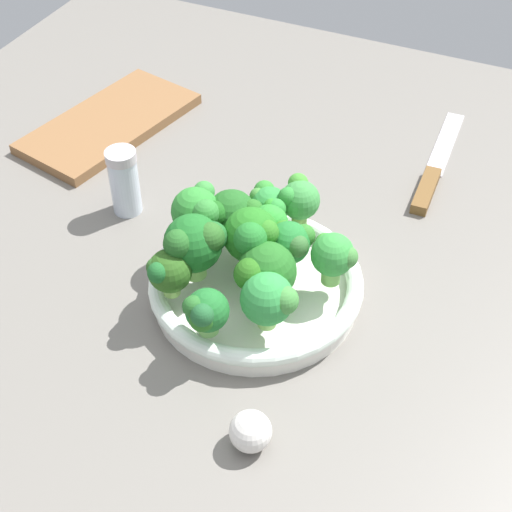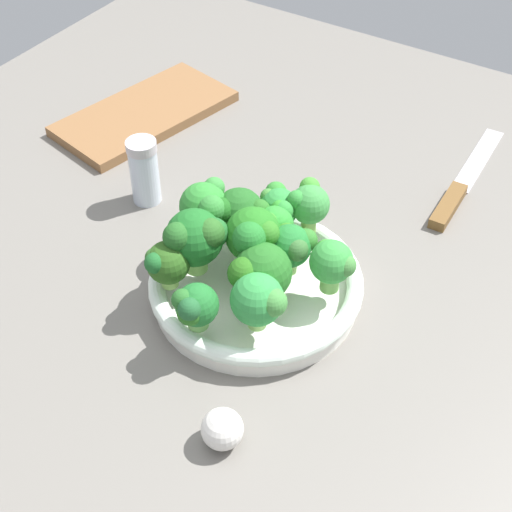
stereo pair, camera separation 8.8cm
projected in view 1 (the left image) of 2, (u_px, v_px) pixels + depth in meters
ground_plane at (249, 284)px, 95.81cm from camera, size 130.00×130.00×2.50cm
bowl at (256, 285)px, 91.28cm from camera, size 25.54×25.54×3.71cm
broccoli_floret_0 at (195, 243)px, 86.48cm from camera, size 7.34×7.12×8.31cm
broccoli_floret_1 at (269, 222)px, 91.03cm from camera, size 5.64×4.61×6.19cm
broccoli_floret_2 at (270, 300)px, 81.46cm from camera, size 5.88×6.49×6.96cm
broccoli_floret_3 at (231, 215)px, 92.10cm from camera, size 6.83×6.95×6.73cm
broccoli_floret_4 at (199, 210)px, 91.46cm from camera, size 6.38×6.61×7.49cm
broccoli_floret_5 at (264, 270)px, 84.67cm from camera, size 7.35×7.31×7.30cm
broccoli_floret_6 at (205, 312)px, 81.10cm from camera, size 5.54×4.83×5.74cm
broccoli_floret_7 at (268, 205)px, 94.21cm from camera, size 5.25×5.02×5.69cm
broccoli_floret_8 at (290, 243)px, 88.12cm from camera, size 5.63×5.24×6.51cm
broccoli_floret_9 at (334, 254)px, 86.70cm from camera, size 5.04×5.50×6.70cm
broccoli_floret_10 at (253, 236)px, 87.47cm from camera, size 7.63×6.72×8.43cm
broccoli_floret_11 at (168, 271)px, 85.38cm from camera, size 5.42×5.06×6.03cm
broccoli_floret_12 at (299, 199)px, 93.48cm from camera, size 5.27×4.90×6.75cm
knife at (433, 172)px, 109.75cm from camera, size 26.68×3.50×1.50cm
cutting_board at (110, 123)px, 118.56cm from camera, size 30.08×19.35×1.60cm
garlic_bulb at (250, 431)px, 76.05cm from camera, size 4.35×4.35×4.35cm
pepper_shaker at (124, 181)px, 101.21cm from camera, size 4.11×4.11×9.60cm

